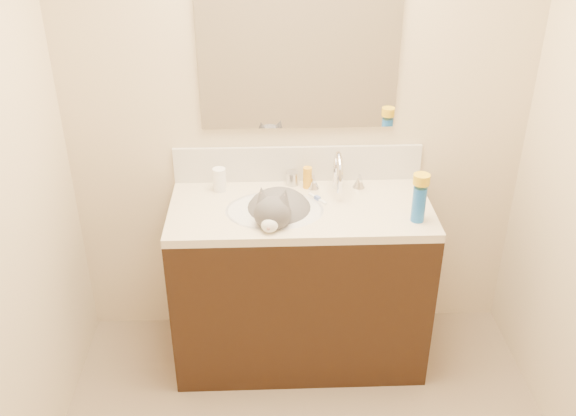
{
  "coord_description": "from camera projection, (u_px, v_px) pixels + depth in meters",
  "views": [
    {
      "loc": [
        -0.16,
        -1.58,
        2.28
      ],
      "look_at": [
        -0.06,
        0.92,
        0.88
      ],
      "focal_mm": 40.0,
      "sensor_mm": 36.0,
      "label": 1
    }
  ],
  "objects": [
    {
      "name": "room_shell",
      "position": [
        323.0,
        179.0,
        1.77
      ],
      "size": [
        2.24,
        2.54,
        2.52
      ],
      "color": "beige",
      "rests_on": "ground"
    },
    {
      "name": "vanity_cabinet",
      "position": [
        300.0,
        286.0,
        3.14
      ],
      "size": [
        1.2,
        0.55,
        0.82
      ],
      "primitive_type": "cube",
      "color": "black",
      "rests_on": "ground"
    },
    {
      "name": "counter_slab",
      "position": [
        301.0,
        210.0,
        2.93
      ],
      "size": [
        1.2,
        0.55,
        0.04
      ],
      "primitive_type": "cube",
      "color": "beige",
      "rests_on": "vanity_cabinet"
    },
    {
      "name": "basin",
      "position": [
        275.0,
        223.0,
        2.93
      ],
      "size": [
        0.45,
        0.36,
        0.14
      ],
      "primitive_type": "ellipsoid",
      "color": "silver",
      "rests_on": "vanity_cabinet"
    },
    {
      "name": "faucet",
      "position": [
        337.0,
        175.0,
        3.01
      ],
      "size": [
        0.28,
        0.2,
        0.21
      ],
      "color": "silver",
      "rests_on": "counter_slab"
    },
    {
      "name": "cat",
      "position": [
        278.0,
        215.0,
        2.9
      ],
      "size": [
        0.37,
        0.46,
        0.33
      ],
      "rotation": [
        0.0,
        0.0,
        -0.2
      ],
      "color": "#4E4B4E",
      "rests_on": "basin"
    },
    {
      "name": "backsplash",
      "position": [
        298.0,
        164.0,
        3.11
      ],
      "size": [
        1.2,
        0.02,
        0.18
      ],
      "primitive_type": "cube",
      "color": "silver",
      "rests_on": "counter_slab"
    },
    {
      "name": "mirror",
      "position": [
        299.0,
        42.0,
        2.82
      ],
      "size": [
        0.9,
        0.02,
        0.8
      ],
      "primitive_type": "cube",
      "color": "white",
      "rests_on": "room_shell"
    },
    {
      "name": "pill_bottle",
      "position": [
        220.0,
        180.0,
        3.04
      ],
      "size": [
        0.07,
        0.07,
        0.11
      ],
      "primitive_type": "cylinder",
      "rotation": [
        0.0,
        0.0,
        -0.22
      ],
      "color": "white",
      "rests_on": "counter_slab"
    },
    {
      "name": "pill_label",
      "position": [
        220.0,
        182.0,
        3.04
      ],
      "size": [
        0.07,
        0.07,
        0.04
      ],
      "primitive_type": "cylinder",
      "rotation": [
        0.0,
        0.0,
        -0.22
      ],
      "color": "#E84826",
      "rests_on": "pill_bottle"
    },
    {
      "name": "silver_jar",
      "position": [
        292.0,
        178.0,
        3.1
      ],
      "size": [
        0.06,
        0.06,
        0.07
      ],
      "primitive_type": "cylinder",
      "rotation": [
        0.0,
        0.0,
        -0.13
      ],
      "color": "#B7B7BC",
      "rests_on": "counter_slab"
    },
    {
      "name": "amber_bottle",
      "position": [
        307.0,
        178.0,
        3.06
      ],
      "size": [
        0.05,
        0.05,
        0.11
      ],
      "primitive_type": "cylinder",
      "rotation": [
        0.0,
        0.0,
        -0.12
      ],
      "color": "gold",
      "rests_on": "counter_slab"
    },
    {
      "name": "toothbrush",
      "position": [
        317.0,
        199.0,
        2.98
      ],
      "size": [
        0.08,
        0.11,
        0.01
      ],
      "primitive_type": "cube",
      "rotation": [
        0.0,
        0.0,
        0.59
      ],
      "color": "white",
      "rests_on": "counter_slab"
    },
    {
      "name": "toothbrush_head",
      "position": [
        317.0,
        198.0,
        2.98
      ],
      "size": [
        0.03,
        0.03,
        0.02
      ],
      "primitive_type": "cube",
      "rotation": [
        0.0,
        0.0,
        0.59
      ],
      "color": "#5E75C9",
      "rests_on": "counter_slab"
    },
    {
      "name": "spray_can",
      "position": [
        419.0,
        204.0,
        2.77
      ],
      "size": [
        0.06,
        0.06,
        0.16
      ],
      "primitive_type": "cylinder",
      "rotation": [
        0.0,
        0.0,
        -0.09
      ],
      "color": "blue",
      "rests_on": "counter_slab"
    },
    {
      "name": "spray_cap",
      "position": [
        422.0,
        179.0,
        2.71
      ],
      "size": [
        0.08,
        0.08,
        0.04
      ],
      "primitive_type": "cylinder",
      "rotation": [
        0.0,
        0.0,
        -0.09
      ],
      "color": "yellow",
      "rests_on": "spray_can"
    }
  ]
}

